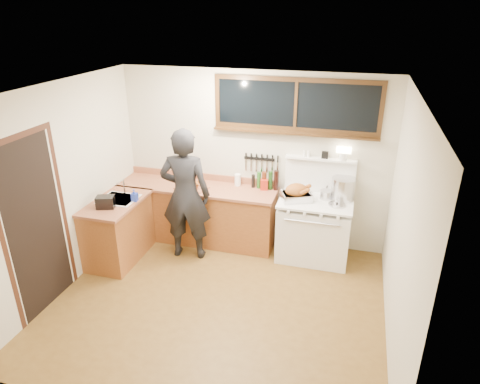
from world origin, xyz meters
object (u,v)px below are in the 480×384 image
(man, at_px, (186,195))
(cutting_board, at_px, (192,185))
(vintage_stove, at_px, (314,228))
(roast_turkey, at_px, (297,193))

(man, distance_m, cutting_board, 0.39)
(vintage_stove, xyz_separation_m, roast_turkey, (-0.27, -0.05, 0.53))
(cutting_board, distance_m, roast_turkey, 1.56)
(roast_turkey, bearing_deg, man, -165.04)
(vintage_stove, height_order, roast_turkey, vintage_stove)
(man, relative_size, cutting_board, 3.77)
(cutting_board, height_order, roast_turkey, roast_turkey)
(vintage_stove, bearing_deg, roast_turkey, -169.17)
(cutting_board, relative_size, roast_turkey, 1.05)
(man, xyz_separation_m, cutting_board, (-0.06, 0.38, -0.01))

